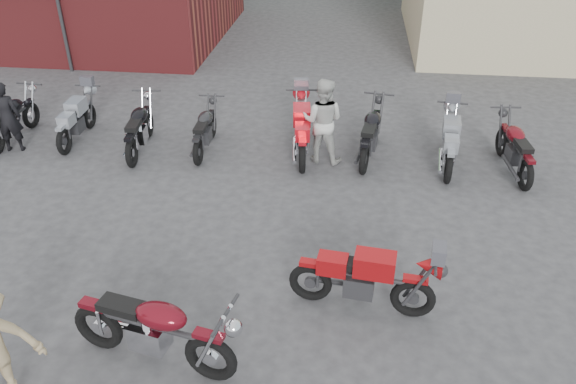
% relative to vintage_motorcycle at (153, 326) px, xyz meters
% --- Properties ---
extents(ground, '(90.00, 90.00, 0.00)m').
position_rel_vintage_motorcycle_xyz_m(ground, '(0.59, 0.66, -0.64)').
color(ground, '#343437').
extents(vintage_motorcycle, '(2.30, 1.17, 1.27)m').
position_rel_vintage_motorcycle_xyz_m(vintage_motorcycle, '(0.00, 0.00, 0.00)').
color(vintage_motorcycle, '#5B0B15').
rests_on(vintage_motorcycle, ground).
extents(sportbike, '(2.05, 0.89, 1.15)m').
position_rel_vintage_motorcycle_xyz_m(sportbike, '(2.56, 1.32, -0.06)').
color(sportbike, '#A00D11').
rests_on(sportbike, ground).
extents(helmet, '(0.28, 0.28, 0.24)m').
position_rel_vintage_motorcycle_xyz_m(helmet, '(-0.78, 0.67, -0.52)').
color(helmet, red).
rests_on(helmet, ground).
extents(person_dark, '(0.64, 0.50, 1.56)m').
position_rel_vintage_motorcycle_xyz_m(person_dark, '(-5.01, 5.45, 0.14)').
color(person_dark, black).
rests_on(person_dark, ground).
extents(person_light, '(0.97, 0.81, 1.79)m').
position_rel_vintage_motorcycle_xyz_m(person_light, '(1.68, 5.78, 0.26)').
color(person_light, beige).
rests_on(person_light, ground).
extents(row_bike_0, '(0.72, 1.98, 1.13)m').
position_rel_vintage_motorcycle_xyz_m(row_bike_0, '(-5.24, 5.96, -0.07)').
color(row_bike_0, black).
rests_on(row_bike_0, ground).
extents(row_bike_1, '(0.67, 1.90, 1.09)m').
position_rel_vintage_motorcycle_xyz_m(row_bike_1, '(-3.83, 6.12, -0.09)').
color(row_bike_1, '#9498A2').
rests_on(row_bike_1, ground).
extents(row_bike_2, '(0.86, 2.06, 1.16)m').
position_rel_vintage_motorcycle_xyz_m(row_bike_2, '(-2.25, 5.78, -0.06)').
color(row_bike_2, black).
rests_on(row_bike_2, ground).
extents(row_bike_3, '(0.63, 1.83, 1.05)m').
position_rel_vintage_motorcycle_xyz_m(row_bike_3, '(-0.86, 5.96, -0.11)').
color(row_bike_3, black).
rests_on(row_bike_3, ground).
extents(row_bike_4, '(0.94, 2.19, 1.23)m').
position_rel_vintage_motorcycle_xyz_m(row_bike_4, '(1.23, 6.00, -0.02)').
color(row_bike_4, red).
rests_on(row_bike_4, ground).
extents(row_bike_5, '(1.00, 2.15, 1.20)m').
position_rel_vintage_motorcycle_xyz_m(row_bike_5, '(2.69, 6.07, -0.04)').
color(row_bike_5, black).
rests_on(row_bike_5, ground).
extents(row_bike_6, '(0.88, 2.05, 1.15)m').
position_rel_vintage_motorcycle_xyz_m(row_bike_6, '(4.28, 5.87, -0.06)').
color(row_bike_6, gray).
rests_on(row_bike_6, ground).
extents(row_bike_7, '(0.84, 2.03, 1.15)m').
position_rel_vintage_motorcycle_xyz_m(row_bike_7, '(5.55, 5.76, -0.06)').
color(row_bike_7, '#5B0B13').
rests_on(row_bike_7, ground).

